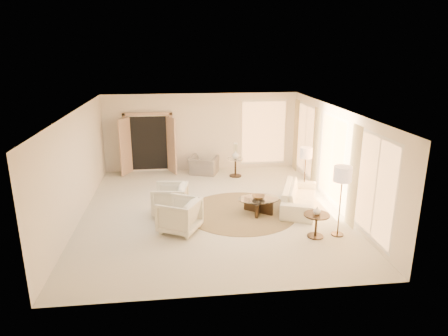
{
  "coord_description": "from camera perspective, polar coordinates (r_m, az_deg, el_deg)",
  "views": [
    {
      "loc": [
        -0.87,
        -10.29,
        4.35
      ],
      "look_at": [
        0.4,
        0.4,
        1.1
      ],
      "focal_mm": 32.0,
      "sensor_mm": 36.0,
      "label": 1
    }
  ],
  "objects": [
    {
      "name": "end_table",
      "position": [
        9.81,
        13.04,
        -7.44
      ],
      "size": [
        0.61,
        0.61,
        0.58
      ],
      "rotation": [
        0.0,
        0.0,
        0.09
      ],
      "color": "black",
      "rests_on": "room"
    },
    {
      "name": "room",
      "position": [
        10.74,
        -1.87,
        0.84
      ],
      "size": [
        7.04,
        8.04,
        2.83
      ],
      "color": "beige",
      "rests_on": "ground"
    },
    {
      "name": "floor_lamp_far",
      "position": [
        9.65,
        16.56,
        -1.27
      ],
      "size": [
        0.42,
        0.42,
        1.73
      ],
      "rotation": [
        0.0,
        0.0,
        0.1
      ],
      "color": "black",
      "rests_on": "room"
    },
    {
      "name": "curtains_right",
      "position": [
        12.45,
        13.52,
        2.15
      ],
      "size": [
        0.06,
        5.2,
        2.6
      ],
      "primitive_type": null,
      "color": "tan",
      "rests_on": "room"
    },
    {
      "name": "side_vase",
      "position": [
        13.88,
        1.66,
        1.9
      ],
      "size": [
        0.34,
        0.34,
        0.28
      ],
      "primitive_type": "imported",
      "rotation": [
        0.0,
        0.0,
        -0.33
      ],
      "color": "white",
      "rests_on": "side_table"
    },
    {
      "name": "window_back_corner",
      "position": [
        14.89,
        5.68,
        5.1
      ],
      "size": [
        1.7,
        0.1,
        2.4
      ],
      "primitive_type": null,
      "color": "#FFB366",
      "rests_on": "room"
    },
    {
      "name": "area_rug",
      "position": [
        11.09,
        2.44,
        -6.27
      ],
      "size": [
        3.1,
        3.1,
        0.01
      ],
      "primitive_type": "cylinder",
      "rotation": [
        0.0,
        0.0,
        -0.01
      ],
      "color": "#473820",
      "rests_on": "room"
    },
    {
      "name": "armchair_left",
      "position": [
        10.91,
        -7.71,
        -4.26
      ],
      "size": [
        0.96,
        1.0,
        0.91
      ],
      "primitive_type": "imported",
      "rotation": [
        0.0,
        0.0,
        -1.72
      ],
      "color": "#ECE8CF",
      "rests_on": "room"
    },
    {
      "name": "armchair_right",
      "position": [
        9.88,
        -6.4,
        -6.52
      ],
      "size": [
        1.14,
        1.17,
        0.91
      ],
      "primitive_type": "imported",
      "rotation": [
        0.0,
        0.0,
        -2.05
      ],
      "color": "#ECE8CF",
      "rests_on": "room"
    },
    {
      "name": "coffee_table",
      "position": [
        10.99,
        4.94,
        -5.11
      ],
      "size": [
        1.43,
        1.43,
        0.42
      ],
      "rotation": [
        0.0,
        0.0,
        0.31
      ],
      "color": "black",
      "rests_on": "room"
    },
    {
      "name": "end_vase",
      "position": [
        9.7,
        13.15,
        -5.96
      ],
      "size": [
        0.2,
        0.2,
        0.19
      ],
      "primitive_type": "imported",
      "rotation": [
        0.0,
        0.0,
        0.07
      ],
      "color": "white",
      "rests_on": "end_table"
    },
    {
      "name": "french_doors",
      "position": [
        14.52,
        -10.68,
        3.44
      ],
      "size": [
        1.95,
        0.66,
        2.16
      ],
      "color": "tan",
      "rests_on": "room"
    },
    {
      "name": "bowl",
      "position": [
        10.91,
        4.96,
        -4.14
      ],
      "size": [
        0.42,
        0.42,
        0.09
      ],
      "primitive_type": "imported",
      "rotation": [
        0.0,
        0.0,
        -0.22
      ],
      "color": "brown",
      "rests_on": "coffee_table"
    },
    {
      "name": "sofa",
      "position": [
        11.49,
        10.72,
        -4.03
      ],
      "size": [
        1.6,
        2.39,
        0.65
      ],
      "primitive_type": "imported",
      "rotation": [
        0.0,
        0.0,
        1.21
      ],
      "color": "#ECE8CF",
      "rests_on": "room"
    },
    {
      "name": "accent_chair",
      "position": [
        14.27,
        -2.92,
        0.81
      ],
      "size": [
        1.13,
        0.92,
        0.85
      ],
      "primitive_type": "imported",
      "rotation": [
        0.0,
        0.0,
        2.79
      ],
      "color": "gray",
      "rests_on": "room"
    },
    {
      "name": "windows_right",
      "position": [
        11.65,
        15.26,
        1.27
      ],
      "size": [
        0.1,
        6.4,
        2.4
      ],
      "primitive_type": null,
      "color": "#FFB366",
      "rests_on": "room"
    },
    {
      "name": "side_table",
      "position": [
        13.99,
        1.65,
        0.36
      ],
      "size": [
        0.56,
        0.56,
        0.65
      ],
      "rotation": [
        0.0,
        0.0,
        -0.13
      ],
      "color": "black",
      "rests_on": "room"
    },
    {
      "name": "floor_lamp_near",
      "position": [
        12.1,
        11.62,
        1.83
      ],
      "size": [
        0.37,
        0.37,
        1.52
      ],
      "rotation": [
        0.0,
        0.0,
        -0.08
      ],
      "color": "black",
      "rests_on": "room"
    }
  ]
}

